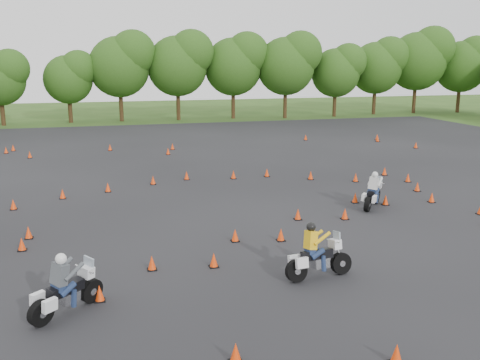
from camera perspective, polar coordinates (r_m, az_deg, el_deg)
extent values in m
plane|color=#2D5119|center=(20.95, 2.86, -5.53)|extent=(140.00, 140.00, 0.00)
plane|color=black|center=(26.49, -1.13, -1.60)|extent=(62.00, 62.00, 0.00)
cone|color=#EE3C0A|center=(25.53, 15.26, -2.09)|extent=(0.26, 0.26, 0.45)
cone|color=#EE3C0A|center=(30.13, 7.54, 0.48)|extent=(0.26, 0.26, 0.45)
cone|color=#EE3C0A|center=(39.15, -21.51, 2.52)|extent=(0.26, 0.26, 0.45)
cone|color=#EE3C0A|center=(42.69, -23.05, 3.17)|extent=(0.26, 0.26, 0.45)
cone|color=#EE3C0A|center=(44.99, 7.02, 4.53)|extent=(0.26, 0.26, 0.45)
cone|color=#EE3C0A|center=(32.08, 15.16, 0.89)|extent=(0.26, 0.26, 0.45)
cone|color=#EE3C0A|center=(29.39, 14.52, -0.13)|extent=(0.26, 0.26, 0.45)
cone|color=#EE3C0A|center=(40.24, -7.22, 3.56)|extent=(0.26, 0.26, 0.45)
cone|color=#EE3C0A|center=(12.37, -0.46, -18.00)|extent=(0.26, 0.26, 0.45)
cone|color=#EE3C0A|center=(26.64, 19.78, -1.79)|extent=(0.26, 0.26, 0.45)
cone|color=#EE3C0A|center=(40.62, -13.70, 3.39)|extent=(0.26, 0.26, 0.45)
cone|color=#EE3C0A|center=(22.51, 6.20, -3.68)|extent=(0.26, 0.26, 0.45)
cone|color=#EE3C0A|center=(45.27, 14.47, 4.27)|extent=(0.26, 0.26, 0.45)
cone|color=#EE3C0A|center=(25.94, -23.03, -2.44)|extent=(0.26, 0.26, 0.45)
cone|color=#EE3C0A|center=(27.86, -13.92, -0.79)|extent=(0.26, 0.26, 0.45)
cone|color=#EE3C0A|center=(30.07, -0.70, 0.57)|extent=(0.26, 0.26, 0.45)
cone|color=#EE3C0A|center=(21.58, -21.63, -5.25)|extent=(0.26, 0.26, 0.45)
cone|color=#EE3C0A|center=(46.30, 14.41, 4.45)|extent=(0.26, 0.26, 0.45)
cone|color=#EE3C0A|center=(17.44, -2.82, -8.56)|extent=(0.26, 0.26, 0.45)
cone|color=#EE3C0A|center=(15.61, -14.76, -11.62)|extent=(0.26, 0.26, 0.45)
cone|color=#EE3C0A|center=(38.13, -7.68, 3.04)|extent=(0.26, 0.26, 0.45)
cone|color=#EE3C0A|center=(19.77, -0.53, -5.94)|extent=(0.26, 0.26, 0.45)
cone|color=#EE3C0A|center=(20.35, -22.26, -6.37)|extent=(0.26, 0.26, 0.45)
cone|color=#EE3C0A|center=(12.81, 16.36, -17.41)|extent=(0.26, 0.26, 0.45)
cone|color=#EE3C0A|center=(30.00, 12.23, 0.25)|extent=(0.26, 0.26, 0.45)
cone|color=#EE3C0A|center=(22.87, 11.12, -3.58)|extent=(0.26, 0.26, 0.45)
cone|color=#EE3C0A|center=(41.77, -23.69, 2.92)|extent=(0.26, 0.26, 0.45)
cone|color=#EE3C0A|center=(29.06, -9.26, -0.03)|extent=(0.26, 0.26, 0.45)
cone|color=#EE3C0A|center=(29.98, -5.72, 0.47)|extent=(0.26, 0.26, 0.45)
cone|color=#EE3C0A|center=(25.58, 12.18, -1.89)|extent=(0.26, 0.26, 0.45)
cone|color=#EE3C0A|center=(27.12, -18.41, -1.44)|extent=(0.26, 0.26, 0.45)
cone|color=#EE3C0A|center=(28.65, 18.40, -0.70)|extent=(0.26, 0.26, 0.45)
cone|color=#EE3C0A|center=(19.89, 4.38, -5.86)|extent=(0.26, 0.26, 0.45)
cone|color=#EE3C0A|center=(42.66, 18.25, 3.54)|extent=(0.26, 0.26, 0.45)
cone|color=#EE3C0A|center=(30.67, 17.48, 0.22)|extent=(0.26, 0.26, 0.45)
cone|color=#EE3C0A|center=(30.62, 2.89, 0.77)|extent=(0.26, 0.26, 0.45)
cone|color=#EE3C0A|center=(17.42, -9.39, -8.74)|extent=(0.26, 0.26, 0.45)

